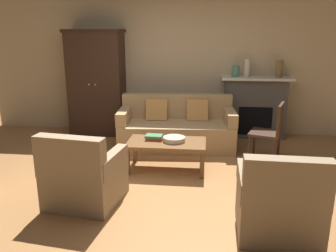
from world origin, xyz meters
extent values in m
plane|color=#B27A47|center=(0.00, 0.00, 0.00)|extent=(9.60, 9.60, 0.00)
cube|color=beige|center=(0.00, 2.55, 1.40)|extent=(7.20, 0.10, 2.80)
cube|color=#4C4947|center=(1.55, 2.30, 0.54)|extent=(1.10, 0.36, 1.08)
cube|color=black|center=(1.55, 2.12, 0.34)|extent=(0.60, 0.01, 0.52)
cube|color=white|center=(1.55, 2.28, 1.10)|extent=(1.26, 0.48, 0.04)
cube|color=#382319|center=(-1.40, 2.22, 0.95)|extent=(1.00, 0.52, 1.89)
cube|color=#2F1E15|center=(-1.40, 2.22, 1.92)|extent=(1.06, 0.55, 0.06)
sphere|color=#ADAFB5|center=(-1.46, 1.95, 0.98)|extent=(0.04, 0.04, 0.04)
sphere|color=#ADAFB5|center=(-1.34, 1.95, 0.98)|extent=(0.04, 0.04, 0.04)
cube|color=tan|center=(0.18, 1.49, 0.22)|extent=(1.96, 0.97, 0.44)
cube|color=tan|center=(0.15, 1.83, 0.65)|extent=(1.91, 0.32, 0.42)
cube|color=tan|center=(-0.70, 1.42, 0.55)|extent=(0.22, 0.81, 0.22)
cube|color=tan|center=(1.06, 1.55, 0.55)|extent=(0.22, 0.81, 0.22)
cube|color=tan|center=(-0.19, 1.66, 0.61)|extent=(0.37, 0.21, 0.37)
cube|color=tan|center=(0.51, 1.71, 0.61)|extent=(0.37, 0.21, 0.37)
cube|color=brown|center=(0.12, 0.51, 0.39)|extent=(1.10, 0.60, 0.05)
cube|color=brown|center=(-0.39, 0.25, 0.18)|extent=(0.06, 0.06, 0.37)
cube|color=brown|center=(0.63, 0.25, 0.18)|extent=(0.06, 0.06, 0.37)
cube|color=brown|center=(-0.39, 0.77, 0.18)|extent=(0.06, 0.06, 0.37)
cube|color=brown|center=(0.63, 0.77, 0.18)|extent=(0.06, 0.06, 0.37)
cylinder|color=beige|center=(0.22, 0.53, 0.45)|extent=(0.32, 0.32, 0.06)
cube|color=#B73833|center=(-0.06, 0.59, 0.44)|extent=(0.24, 0.17, 0.03)
cube|color=#427A4C|center=(-0.07, 0.59, 0.47)|extent=(0.25, 0.18, 0.04)
cylinder|color=slate|center=(1.17, 2.28, 1.22)|extent=(0.14, 0.14, 0.20)
cylinder|color=beige|center=(1.37, 2.28, 1.28)|extent=(0.10, 0.10, 0.32)
cylinder|color=olive|center=(1.93, 2.28, 1.27)|extent=(0.13, 0.13, 0.30)
cube|color=#997F60|center=(-0.70, -0.55, 0.21)|extent=(0.85, 0.85, 0.42)
cube|color=#997F60|center=(-0.74, -0.85, 0.65)|extent=(0.77, 0.26, 0.46)
cube|color=#997F60|center=(-0.37, -0.59, 0.52)|extent=(0.21, 0.71, 0.20)
cube|color=#997F60|center=(-1.02, -0.50, 0.52)|extent=(0.21, 0.71, 0.20)
cube|color=#997F60|center=(1.38, -0.94, 0.21)|extent=(0.78, 0.78, 0.42)
cube|color=#997F60|center=(1.37, -1.25, 0.65)|extent=(0.76, 0.18, 0.46)
cube|color=#997F60|center=(1.71, -0.95, 0.52)|extent=(0.14, 0.70, 0.20)
cube|color=#997F60|center=(1.05, -0.93, 0.52)|extent=(0.14, 0.70, 0.20)
cube|color=#382319|center=(1.56, 1.05, 0.43)|extent=(0.56, 0.56, 0.04)
cylinder|color=#382319|center=(1.44, 1.29, 0.21)|extent=(0.04, 0.04, 0.41)
cylinder|color=#382319|center=(1.32, 0.93, 0.21)|extent=(0.04, 0.04, 0.41)
cylinder|color=#382319|center=(1.80, 1.17, 0.21)|extent=(0.04, 0.04, 0.41)
cylinder|color=#382319|center=(1.68, 0.81, 0.21)|extent=(0.04, 0.04, 0.41)
cube|color=#382319|center=(1.75, 0.98, 0.68)|extent=(0.18, 0.43, 0.45)
camera|label=1|loc=(0.65, -4.11, 1.94)|focal=37.18mm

